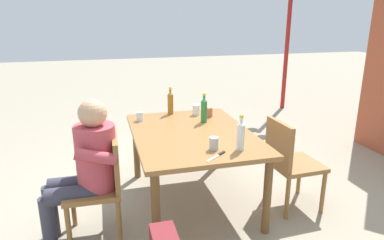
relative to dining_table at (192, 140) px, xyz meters
name	(u,v)px	position (x,y,z in m)	size (l,w,h in m)	color
ground_plane	(192,200)	(0.00, 0.00, -0.64)	(24.00, 24.00, 0.00)	gray
dining_table	(192,140)	(0.00, 0.00, 0.00)	(1.50, 1.09, 0.72)	olive
chair_near_right	(102,182)	(0.34, -0.85, -0.15)	(0.45, 0.45, 0.87)	olive
chair_far_right	(289,160)	(0.34, 0.85, -0.15)	(0.46, 0.46, 0.87)	olive
person_in_white_shirt	(87,164)	(0.34, -0.96, 0.01)	(0.47, 0.61, 1.18)	#B7424C
bottle_green	(204,110)	(-0.27, 0.20, 0.21)	(0.06, 0.06, 0.31)	#287A38
bottle_clear	(241,135)	(0.53, 0.27, 0.21)	(0.06, 0.06, 0.30)	white
bottle_amber	(170,102)	(-0.67, -0.07, 0.21)	(0.06, 0.06, 0.31)	#996019
cup_terracotta	(209,112)	(-0.45, 0.32, 0.13)	(0.07, 0.07, 0.10)	#BC6B47
cup_steel	(214,143)	(0.47, 0.06, 0.13)	(0.08, 0.08, 0.11)	#B2B7BC
cup_glass	(140,116)	(-0.49, -0.43, 0.13)	(0.07, 0.07, 0.10)	silver
cup_white	(196,110)	(-0.56, 0.20, 0.14)	(0.08, 0.08, 0.12)	white
table_knife	(217,156)	(0.61, 0.04, 0.09)	(0.16, 0.20, 0.01)	silver
lamp_post	(290,9)	(-2.99, 2.68, 1.24)	(0.56, 0.20, 2.64)	maroon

